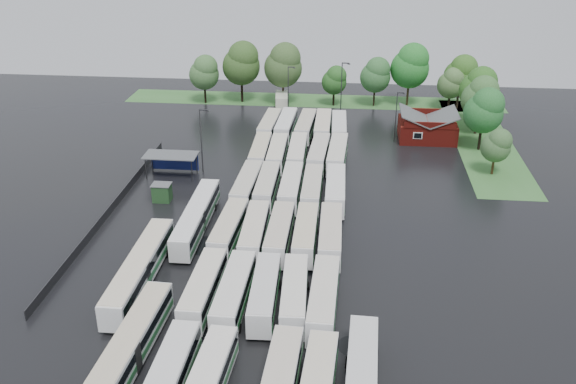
# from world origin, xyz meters

# --- Properties ---
(ground) EXTENTS (160.00, 160.00, 0.00)m
(ground) POSITION_xyz_m (0.00, 0.00, 0.00)
(ground) COLOR black
(ground) RESTS_ON ground
(brick_building) EXTENTS (10.07, 8.60, 5.39)m
(brick_building) POSITION_xyz_m (24.00, 42.77, 1.87)
(brick_building) COLOR maroon
(brick_building) RESTS_ON ground
(wash_shed) EXTENTS (8.20, 4.20, 3.58)m
(wash_shed) POSITION_xyz_m (-17.20, 22.02, 2.99)
(wash_shed) COLOR #2D2D30
(wash_shed) RESTS_ON ground
(utility_hut) EXTENTS (2.70, 2.20, 2.62)m
(utility_hut) POSITION_xyz_m (-16.20, 12.60, 1.32)
(utility_hut) COLOR #1C3F1C
(utility_hut) RESTS_ON ground
(grass_strip_north) EXTENTS (80.00, 10.00, 0.01)m
(grass_strip_north) POSITION_xyz_m (2.00, 64.80, 0.01)
(grass_strip_north) COLOR #386E30
(grass_strip_north) RESTS_ON ground
(grass_strip_east) EXTENTS (10.00, 50.00, 0.01)m
(grass_strip_east) POSITION_xyz_m (34.00, 42.80, 0.01)
(grass_strip_east) COLOR #386E30
(grass_strip_east) RESTS_ON ground
(west_fence) EXTENTS (0.10, 50.00, 1.20)m
(west_fence) POSITION_xyz_m (-22.20, 8.00, 0.60)
(west_fence) COLOR #2D2D30
(west_fence) RESTS_ON ground
(bus_r0c0) EXTENTS (2.88, 12.75, 3.54)m
(bus_r0c0) POSITION_xyz_m (-4.49, -26.11, 1.95)
(bus_r0c0) COLOR silver
(bus_r0c0) RESTS_ON ground
(bus_r0c1) EXTENTS (3.24, 12.47, 3.44)m
(bus_r0c1) POSITION_xyz_m (-1.06, -26.23, 1.89)
(bus_r0c1) COLOR silver
(bus_r0c1) RESTS_ON ground
(bus_r1c0) EXTENTS (2.83, 12.52, 3.48)m
(bus_r1c0) POSITION_xyz_m (-4.60, -12.07, 1.91)
(bus_r1c0) COLOR silver
(bus_r1c0) RESTS_ON ground
(bus_r1c1) EXTENTS (2.85, 12.76, 3.54)m
(bus_r1c1) POSITION_xyz_m (-1.22, -12.55, 1.95)
(bus_r1c1) COLOR silver
(bus_r1c1) RESTS_ON ground
(bus_r1c2) EXTENTS (3.02, 12.21, 3.37)m
(bus_r1c2) POSITION_xyz_m (1.97, -12.16, 1.86)
(bus_r1c2) COLOR silver
(bus_r1c2) RESTS_ON ground
(bus_r1c3) EXTENTS (3.16, 12.21, 3.37)m
(bus_r1c3) POSITION_xyz_m (5.12, -12.09, 1.85)
(bus_r1c3) COLOR silver
(bus_r1c3) RESTS_ON ground
(bus_r1c4) EXTENTS (2.96, 12.85, 3.56)m
(bus_r1c4) POSITION_xyz_m (8.21, -12.71, 1.96)
(bus_r1c4) COLOR silver
(bus_r1c4) RESTS_ON ground
(bus_r2c0) EXTENTS (3.11, 12.55, 3.47)m
(bus_r2c0) POSITION_xyz_m (-4.37, 1.43, 1.91)
(bus_r2c0) COLOR silver
(bus_r2c0) RESTS_ON ground
(bus_r2c1) EXTENTS (3.02, 12.56, 3.48)m
(bus_r2c1) POSITION_xyz_m (-1.07, 0.93, 1.91)
(bus_r2c1) COLOR silver
(bus_r2c1) RESTS_ON ground
(bus_r2c2) EXTENTS (2.67, 12.46, 3.47)m
(bus_r2c2) POSITION_xyz_m (2.06, 0.97, 1.91)
(bus_r2c2) COLOR silver
(bus_r2c2) RESTS_ON ground
(bus_r2c3) EXTENTS (2.73, 12.29, 3.41)m
(bus_r2c3) POSITION_xyz_m (5.27, 1.20, 1.88)
(bus_r2c3) COLOR silver
(bus_r2c3) RESTS_ON ground
(bus_r2c4) EXTENTS (2.90, 12.71, 3.53)m
(bus_r2c4) POSITION_xyz_m (8.36, 1.08, 1.94)
(bus_r2c4) COLOR silver
(bus_r2c4) RESTS_ON ground
(bus_r3c0) EXTENTS (2.99, 12.70, 3.52)m
(bus_r3c0) POSITION_xyz_m (-4.21, 14.74, 1.93)
(bus_r3c0) COLOR silver
(bus_r3c0) RESTS_ON ground
(bus_r3c1) EXTENTS (2.70, 12.27, 3.41)m
(bus_r3c1) POSITION_xyz_m (-1.34, 15.03, 1.88)
(bus_r3c1) COLOR silver
(bus_r3c1) RESTS_ON ground
(bus_r3c2) EXTENTS (2.80, 12.67, 3.52)m
(bus_r3c2) POSITION_xyz_m (2.13, 14.84, 1.94)
(bus_r3c2) COLOR silver
(bus_r3c2) RESTS_ON ground
(bus_r3c3) EXTENTS (2.70, 12.24, 3.40)m
(bus_r3c3) POSITION_xyz_m (5.18, 14.67, 1.87)
(bus_r3c3) COLOR silver
(bus_r3c3) RESTS_ON ground
(bus_r3c4) EXTENTS (2.92, 12.79, 3.55)m
(bus_r3c4) POSITION_xyz_m (8.50, 14.54, 1.95)
(bus_r3c4) COLOR silver
(bus_r3c4) RESTS_ON ground
(bus_r4c0) EXTENTS (2.86, 12.20, 3.38)m
(bus_r4c0) POSITION_xyz_m (-4.21, 28.43, 1.86)
(bus_r4c0) COLOR silver
(bus_r4c0) RESTS_ON ground
(bus_r4c1) EXTENTS (2.84, 12.16, 3.37)m
(bus_r4c1) POSITION_xyz_m (-1.37, 28.06, 1.85)
(bus_r4c1) COLOR silver
(bus_r4c1) RESTS_ON ground
(bus_r4c2) EXTENTS (2.90, 12.42, 3.44)m
(bus_r4c2) POSITION_xyz_m (1.86, 28.48, 1.89)
(bus_r4c2) COLOR silver
(bus_r4c2) RESTS_ON ground
(bus_r4c3) EXTENTS (3.14, 12.63, 3.49)m
(bus_r4c3) POSITION_xyz_m (5.35, 28.36, 1.92)
(bus_r4c3) COLOR silver
(bus_r4c3) RESTS_ON ground
(bus_r4c4) EXTENTS (3.17, 12.90, 3.57)m
(bus_r4c4) POSITION_xyz_m (8.36, 28.37, 1.96)
(bus_r4c4) COLOR silver
(bus_r4c4) RESTS_ON ground
(bus_r5c0) EXTENTS (3.13, 12.52, 3.46)m
(bus_r5c0) POSITION_xyz_m (-4.35, 41.67, 1.90)
(bus_r5c0) COLOR silver
(bus_r5c0) RESTS_ON ground
(bus_r5c1) EXTENTS (3.07, 12.82, 3.55)m
(bus_r5c1) POSITION_xyz_m (-1.39, 41.98, 1.95)
(bus_r5c1) COLOR silver
(bus_r5c1) RESTS_ON ground
(bus_r5c2) EXTENTS (3.21, 12.69, 3.50)m
(bus_r5c2) POSITION_xyz_m (2.20, 41.88, 1.93)
(bus_r5c2) COLOR silver
(bus_r5c2) RESTS_ON ground
(bus_r5c3) EXTENTS (2.84, 12.81, 3.56)m
(bus_r5c3) POSITION_xyz_m (5.31, 41.81, 1.96)
(bus_r5c3) COLOR silver
(bus_r5c3) RESTS_ON ground
(bus_r5c4) EXTENTS (2.93, 12.25, 3.39)m
(bus_r5c4) POSITION_xyz_m (8.22, 41.91, 1.87)
(bus_r5c4) COLOR silver
(bus_r5c4) RESTS_ON ground
(artic_bus_west_a) EXTENTS (3.42, 18.75, 3.46)m
(artic_bus_west_a) POSITION_xyz_m (-9.21, -22.77, 1.92)
(artic_bus_west_a) COLOR silver
(artic_bus_west_a) RESTS_ON ground
(artic_bus_west_b) EXTENTS (2.70, 18.43, 3.42)m
(artic_bus_west_b) POSITION_xyz_m (-9.19, 4.31, 1.90)
(artic_bus_west_b) COLOR silver
(artic_bus_west_b) RESTS_ON ground
(artic_bus_west_c) EXTENTS (2.78, 19.20, 3.56)m
(artic_bus_west_c) POSITION_xyz_m (-12.49, -9.09, 1.97)
(artic_bus_west_c) COLOR silver
(artic_bus_west_c) RESTS_ON ground
(minibus) EXTENTS (3.14, 6.85, 2.90)m
(minibus) POSITION_xyz_m (-4.09, 58.98, 1.61)
(minibus) COLOR silver
(minibus) RESTS_ON ground
(tree_north_0) EXTENTS (6.25, 6.25, 10.35)m
(tree_north_0) POSITION_xyz_m (-20.39, 60.70, 6.66)
(tree_north_0) COLOR black
(tree_north_0) RESTS_ON ground
(tree_north_1) EXTENTS (7.88, 7.88, 13.05)m
(tree_north_1) POSITION_xyz_m (-12.76, 62.35, 8.40)
(tree_north_1) COLOR black
(tree_north_1) RESTS_ON ground
(tree_north_2) EXTENTS (7.89, 7.89, 13.07)m
(tree_north_2) POSITION_xyz_m (-3.90, 61.58, 8.41)
(tree_north_2) COLOR #38261C
(tree_north_2) RESTS_ON ground
(tree_north_3) EXTENTS (5.16, 5.16, 8.54)m
(tree_north_3) POSITION_xyz_m (6.70, 61.58, 5.49)
(tree_north_3) COLOR black
(tree_north_3) RESTS_ON ground
(tree_north_4) EXTENTS (6.25, 6.25, 10.35)m
(tree_north_4) POSITION_xyz_m (15.08, 62.15, 6.66)
(tree_north_4) COLOR black
(tree_north_4) RESTS_ON ground
(tree_north_5) EXTENTS (7.94, 7.94, 13.14)m
(tree_north_5) POSITION_xyz_m (22.07, 63.36, 8.46)
(tree_north_5) COLOR #392A18
(tree_north_5) RESTS_ON ground
(tree_north_6) EXTENTS (6.80, 6.80, 11.26)m
(tree_north_6) POSITION_xyz_m (32.20, 62.18, 7.24)
(tree_north_6) COLOR #352A1D
(tree_north_6) RESTS_ON ground
(tree_east_0) EXTENTS (4.61, 4.60, 7.62)m
(tree_east_0) POSITION_xyz_m (32.93, 27.31, 4.90)
(tree_east_0) COLOR #3B2913
(tree_east_0) RESTS_ON ground
(tree_east_1) EXTENTS (6.70, 6.70, 11.10)m
(tree_east_1) POSITION_xyz_m (32.68, 38.13, 7.14)
(tree_east_1) COLOR black
(tree_east_1) RESTS_ON ground
(tree_east_2) EXTENTS (6.65, 6.65, 11.01)m
(tree_east_2) POSITION_xyz_m (33.45, 46.54, 7.08)
(tree_east_2) COLOR #2E2418
(tree_east_2) RESTS_ON ground
(tree_east_3) EXTENTS (6.96, 6.96, 11.54)m
(tree_east_3) POSITION_xyz_m (33.87, 51.31, 7.42)
(tree_east_3) COLOR black
(tree_east_3) RESTS_ON ground
(tree_east_4) EXTENTS (5.44, 5.43, 9.00)m
(tree_east_4) POSITION_xyz_m (30.24, 60.63, 5.79)
(tree_east_4) COLOR black
(tree_east_4) RESTS_ON ground
(lamp_post_ne) EXTENTS (1.40, 0.27, 9.12)m
(lamp_post_ne) POSITION_xyz_m (18.26, 40.69, 5.29)
(lamp_post_ne) COLOR #2D2D30
(lamp_post_ne) RESTS_ON ground
(lamp_post_nw) EXTENTS (1.60, 0.31, 10.41)m
(lamp_post_nw) POSITION_xyz_m (-12.58, 23.50, 6.04)
(lamp_post_nw) COLOR #2D2D30
(lamp_post_nw) RESTS_ON ground
(lamp_post_back_w) EXTENTS (1.50, 0.29, 9.77)m
(lamp_post_back_w) POSITION_xyz_m (-2.13, 54.52, 5.67)
(lamp_post_back_w) COLOR #2D2D30
(lamp_post_back_w) RESTS_ON ground
(lamp_post_back_e) EXTENTS (1.66, 0.32, 10.75)m
(lamp_post_back_e) POSITION_xyz_m (8.34, 54.74, 6.24)
(lamp_post_back_e) COLOR #2D2D30
(lamp_post_back_e) RESTS_ON ground
(puddle_0) EXTENTS (3.56, 3.56, 0.01)m
(puddle_0) POSITION_xyz_m (-3.31, -17.19, 0.00)
(puddle_0) COLOR black
(puddle_0) RESTS_ON ground
(puddle_2) EXTENTS (4.85, 4.85, 0.01)m
(puddle_2) POSITION_xyz_m (-7.58, 0.33, 0.00)
(puddle_2) COLOR black
(puddle_2) RESTS_ON ground
(puddle_3) EXTENTS (4.40, 4.40, 0.01)m
(puddle_3) POSITION_xyz_m (4.93, -3.67, 0.00)
(puddle_3) COLOR black
(puddle_3) RESTS_ON ground
(puddle_4) EXTENTS (3.30, 3.30, 0.01)m
(puddle_4) POSITION_xyz_m (11.45, -17.63, 0.00)
(puddle_4) COLOR black
(puddle_4) RESTS_ON ground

